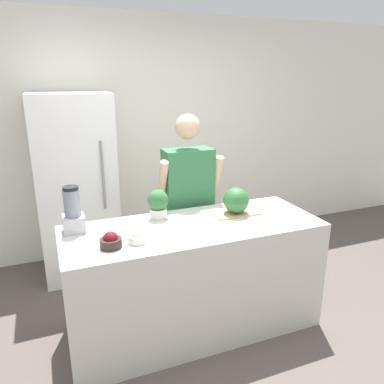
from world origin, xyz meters
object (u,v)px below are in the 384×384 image
Objects in this scene: bowl_cherries at (111,241)px; blender at (73,213)px; refrigerator at (76,187)px; person at (188,205)px; bowl_cream at (137,238)px; watermelon at (236,200)px; potted_plant at (158,203)px.

blender is (-0.20, 0.36, 0.10)m from bowl_cherries.
refrigerator is 5.38× the size of blender.
refrigerator is 1.09× the size of person.
bowl_cream is (0.26, -1.46, 0.02)m from refrigerator.
watermelon is 1.44× the size of bowl_cherries.
bowl_cherries is 0.18m from bowl_cream.
watermelon is 0.62m from potted_plant.
bowl_cherries is (-0.81, -0.70, 0.09)m from person.
person reaches higher than blender.
blender is at bearing -161.09° from person.
refrigerator is 1.12m from blender.
potted_plant is (-0.60, 0.15, 0.00)m from watermelon.
person reaches higher than bowl_cream.
potted_plant is at bearing 41.77° from bowl_cherries.
refrigerator reaches higher than bowl_cherries.
person is 0.54m from watermelon.
blender is at bearing 119.09° from bowl_cherries.
watermelon is (0.23, -0.46, 0.16)m from person.
bowl_cherries is 0.42m from blender.
bowl_cherries is at bearing -139.07° from person.
potted_plant reaches higher than watermelon.
watermelon is at bearing 12.97° from bowl_cherries.
bowl_cream is 0.48m from potted_plant.
bowl_cream is 0.35× the size of blender.
bowl_cherries is 0.43× the size of blender.
refrigerator is at bearing 93.45° from bowl_cherries.
refrigerator is 1.46m from bowl_cherries.
person reaches higher than watermelon.
watermelon is at bearing -47.13° from refrigerator.
person is 0.95m from bowl_cream.
potted_plant is at bearing -140.09° from person.
bowl_cream is 0.53m from blender.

